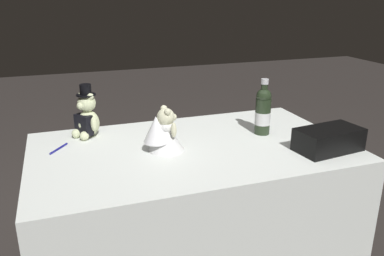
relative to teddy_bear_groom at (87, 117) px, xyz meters
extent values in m
cube|color=white|center=(-0.49, 0.33, -0.48)|extent=(1.62, 0.95, 0.73)
ellipsoid|color=beige|center=(-0.01, -0.01, -0.04)|extent=(0.12, 0.11, 0.15)
cube|color=black|center=(0.02, 0.01, -0.04)|extent=(0.10, 0.11, 0.11)
sphere|color=beige|center=(-0.01, -0.01, 0.07)|extent=(0.10, 0.10, 0.10)
sphere|color=beige|center=(0.03, 0.02, 0.07)|extent=(0.04, 0.04, 0.04)
sphere|color=beige|center=(0.01, -0.03, 0.11)|extent=(0.04, 0.04, 0.04)
sphere|color=beige|center=(-0.03, 0.02, 0.11)|extent=(0.04, 0.04, 0.04)
ellipsoid|color=beige|center=(0.04, -0.05, -0.03)|extent=(0.04, 0.04, 0.08)
ellipsoid|color=beige|center=(-0.03, 0.05, -0.03)|extent=(0.04, 0.04, 0.08)
sphere|color=beige|center=(0.06, 0.00, -0.09)|extent=(0.05, 0.05, 0.05)
sphere|color=beige|center=(0.02, 0.06, -0.09)|extent=(0.05, 0.05, 0.05)
cylinder|color=black|center=(-0.01, -0.01, 0.12)|extent=(0.10, 0.10, 0.01)
cylinder|color=black|center=(-0.01, -0.01, 0.15)|extent=(0.06, 0.06, 0.05)
cone|color=white|center=(-0.36, 0.33, -0.05)|extent=(0.18, 0.18, 0.14)
ellipsoid|color=white|center=(-0.36, 0.33, 0.01)|extent=(0.08, 0.07, 0.06)
sphere|color=beige|center=(-0.36, 0.33, 0.06)|extent=(0.09, 0.09, 0.09)
sphere|color=beige|center=(-0.39, 0.33, 0.05)|extent=(0.04, 0.04, 0.04)
sphere|color=beige|center=(-0.36, 0.36, 0.09)|extent=(0.03, 0.03, 0.03)
sphere|color=beige|center=(-0.35, 0.30, 0.09)|extent=(0.03, 0.03, 0.03)
ellipsoid|color=beige|center=(-0.38, 0.38, 0.01)|extent=(0.03, 0.03, 0.08)
ellipsoid|color=beige|center=(-0.38, 0.28, 0.01)|extent=(0.03, 0.03, 0.08)
cone|color=white|center=(-0.31, 0.33, 0.00)|extent=(0.15, 0.14, 0.14)
cylinder|color=#24311E|center=(-0.92, 0.27, -0.01)|extent=(0.09, 0.09, 0.20)
sphere|color=#24311E|center=(-0.92, 0.27, 0.10)|extent=(0.08, 0.08, 0.08)
cylinder|color=#24311E|center=(-0.92, 0.27, 0.15)|extent=(0.04, 0.04, 0.08)
cylinder|color=silver|center=(-0.92, 0.27, 0.18)|extent=(0.04, 0.04, 0.03)
cylinder|color=silver|center=(-0.92, 0.27, -0.02)|extent=(0.09, 0.09, 0.07)
cylinder|color=navy|center=(0.16, 0.15, -0.11)|extent=(0.09, 0.12, 0.01)
cone|color=silver|center=(0.20, 0.21, -0.11)|extent=(0.02, 0.02, 0.01)
cube|color=black|center=(-1.12, 0.60, -0.06)|extent=(0.35, 0.22, 0.11)
cube|color=#B7B7BF|center=(-1.13, 0.51, -0.06)|extent=(0.04, 0.01, 0.03)
camera|label=1|loc=(0.12, 2.11, 0.64)|focal=37.00mm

